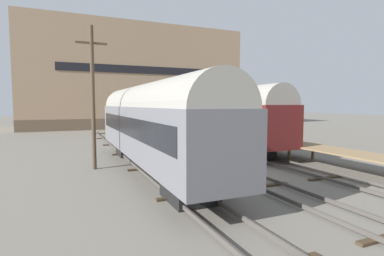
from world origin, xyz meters
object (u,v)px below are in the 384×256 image
Objects in this scene: bench at (269,133)px; train_car_grey at (150,121)px; train_car_maroon at (220,115)px; person_worker at (232,174)px; utility_pole at (93,96)px.

train_car_grey is at bearing -167.08° from bench.
train_car_grey is (-8.22, -6.52, -0.08)m from train_car_maroon.
person_worker is at bearing -116.43° from train_car_maroon.
bench is 0.81× the size of person_worker.
train_car_grey is 3.83m from utility_pole.
person_worker is 10.12m from utility_pole.
train_car_maroon is at bearing 22.77° from utility_pole.
person_worker is (1.79, -6.41, -1.93)m from train_car_grey.
utility_pole is (-11.24, -4.72, 1.44)m from train_car_maroon.
bench is 0.16× the size of utility_pole.
train_car_grey is 13.16× the size of bench.
person_worker is 0.20× the size of utility_pole.
person_worker is (-8.76, -8.83, -0.60)m from bench.
train_car_maroon is 10.49m from train_car_grey.
bench is (2.34, -4.10, -1.41)m from train_car_maroon.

